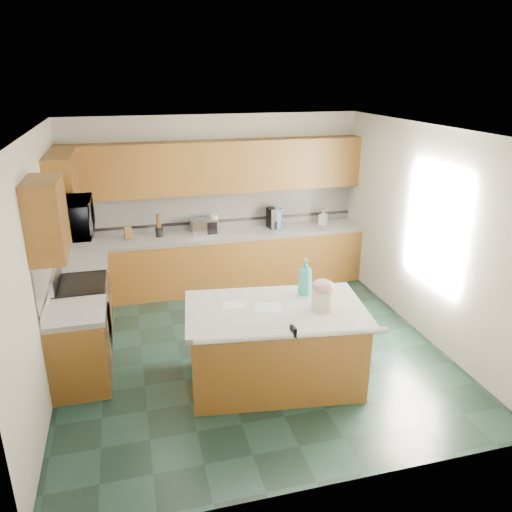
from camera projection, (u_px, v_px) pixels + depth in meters
name	position (u px, v px, depth m)	size (l,w,h in m)	color
floor	(252.00, 349.00, 6.30)	(4.60, 4.60, 0.00)	black
ceiling	(251.00, 131.00, 5.36)	(4.60, 4.60, 0.00)	white
wall_back	(215.00, 202.00, 7.93)	(4.60, 0.04, 2.70)	white
wall_front	(328.00, 349.00, 3.72)	(4.60, 0.04, 2.70)	white
wall_left	(39.00, 267.00, 5.27)	(0.04, 4.60, 2.70)	white
wall_right	(427.00, 233.00, 6.38)	(0.04, 4.60, 2.70)	white
back_base_cab	(220.00, 263.00, 7.96)	(4.60, 0.60, 0.86)	#311D0D
back_countertop	(220.00, 235.00, 7.80)	(4.60, 0.64, 0.06)	white
back_upper_cab	(216.00, 167.00, 7.56)	(4.60, 0.33, 0.78)	#311D0D
back_backsplash	(216.00, 209.00, 7.94)	(4.60, 0.02, 0.63)	silver
back_accent_band	(216.00, 221.00, 8.00)	(4.60, 0.01, 0.05)	black
left_base_cab_rear	(87.00, 294.00, 6.84)	(0.60, 0.82, 0.86)	#311D0D
left_counter_rear	(83.00, 263.00, 6.68)	(0.64, 0.82, 0.06)	white
left_base_cab_front	(80.00, 351.00, 5.45)	(0.60, 0.72, 0.86)	#311D0D
left_counter_front	(75.00, 313.00, 5.29)	(0.64, 0.72, 0.06)	white
left_backsplash	(50.00, 260.00, 5.82)	(0.02, 2.30, 0.63)	silver
left_accent_band	(53.00, 275.00, 5.89)	(0.01, 2.30, 0.05)	black
left_upper_cab_rear	(63.00, 184.00, 6.40)	(0.33, 1.09, 0.78)	#311D0D
left_upper_cab_front	(47.00, 219.00, 4.89)	(0.33, 0.72, 0.78)	#311D0D
range_body	(84.00, 319.00, 6.12)	(0.60, 0.76, 0.88)	#B7B7BC
range_oven_door	(109.00, 319.00, 6.20)	(0.02, 0.68, 0.55)	black
range_cooktop	(79.00, 285.00, 5.96)	(0.62, 0.78, 0.04)	black
range_handle	(108.00, 291.00, 6.07)	(0.02, 0.02, 0.66)	#B7B7BC
range_backguard	(55.00, 278.00, 5.85)	(0.06, 0.76, 0.18)	#B7B7BC
microwave	(70.00, 218.00, 5.67)	(0.73, 0.50, 0.41)	#B7B7BC
island_base	(275.00, 348.00, 5.51)	(1.82, 1.04, 0.86)	#311D0D
island_top	(275.00, 310.00, 5.35)	(1.92, 1.14, 0.06)	white
island_bullnose	(293.00, 336.00, 4.83)	(0.06, 0.06, 1.92)	white
treat_jar	(322.00, 300.00, 5.26)	(0.22, 0.22, 0.23)	beige
treat_jar_lid	(323.00, 286.00, 5.21)	(0.24, 0.24, 0.15)	#CD92A1
treat_jar_knob	(323.00, 282.00, 5.19)	(0.03, 0.03, 0.08)	tan
treat_jar_knob_end_l	(319.00, 282.00, 5.18)	(0.04, 0.04, 0.04)	tan
treat_jar_knob_end_r	(327.00, 282.00, 5.20)	(0.04, 0.04, 0.04)	tan
soap_bottle_island	(305.00, 277.00, 5.60)	(0.16, 0.16, 0.42)	teal
paper_sheet_a	(269.00, 307.00, 5.34)	(0.31, 0.23, 0.00)	white
paper_sheet_b	(234.00, 305.00, 5.39)	(0.25, 0.19, 0.00)	white
clamp_body	(293.00, 331.00, 4.84)	(0.03, 0.11, 0.10)	black
clamp_handle	(295.00, 336.00, 4.79)	(0.02, 0.02, 0.07)	black
knife_block	(128.00, 233.00, 7.47)	(0.11, 0.09, 0.20)	#472814
utensil_crock	(159.00, 232.00, 7.62)	(0.12, 0.12, 0.14)	black
utensil_bundle	(159.00, 221.00, 7.55)	(0.07, 0.07, 0.21)	#472814
toaster_oven	(204.00, 227.00, 7.74)	(0.40, 0.27, 0.23)	#B7B7BC
toaster_oven_door	(206.00, 229.00, 7.62)	(0.36, 0.01, 0.19)	black
paper_towel	(214.00, 223.00, 7.82)	(0.13, 0.13, 0.28)	white
paper_towel_base	(215.00, 231.00, 7.86)	(0.19, 0.19, 0.01)	#B7B7BC
water_jug	(276.00, 218.00, 8.02)	(0.19, 0.19, 0.31)	#4B84B8
water_jug_neck	(277.00, 208.00, 7.95)	(0.09, 0.09, 0.04)	#4B84B8
coffee_maker	(274.00, 218.00, 8.02)	(0.19, 0.21, 0.33)	black
coffee_carafe	(275.00, 224.00, 8.01)	(0.14, 0.14, 0.14)	black
soap_bottle_back	(323.00, 217.00, 8.21)	(0.11, 0.12, 0.26)	white
soap_back_cap	(324.00, 209.00, 8.16)	(0.02, 0.02, 0.03)	red
window_light_proxy	(435.00, 227.00, 6.14)	(0.02, 1.40, 1.10)	white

